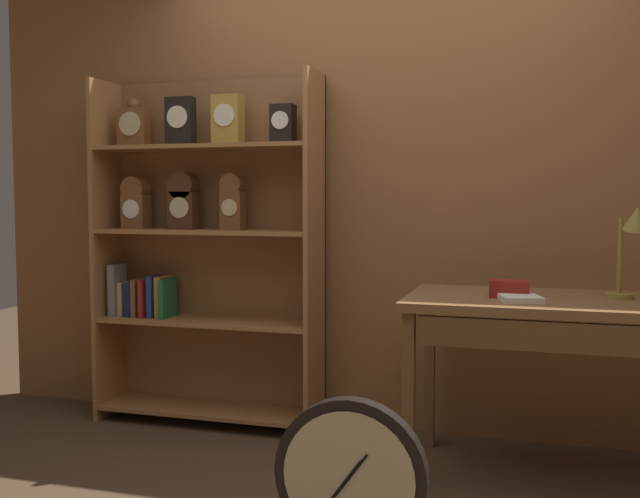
{
  "coord_description": "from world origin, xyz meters",
  "views": [
    {
      "loc": [
        0.76,
        -2.51,
        1.26
      ],
      "look_at": [
        -0.23,
        0.75,
        1.01
      ],
      "focal_mm": 41.08,
      "sensor_mm": 36.0,
      "label": 1
    }
  ],
  "objects": [
    {
      "name": "back_wood_panel",
      "position": [
        0.0,
        1.35,
        1.3
      ],
      "size": [
        4.8,
        0.05,
        2.6
      ],
      "primitive_type": "cube",
      "color": "brown",
      "rests_on": "ground"
    },
    {
      "name": "bookshelf",
      "position": [
        -1.04,
        1.17,
        1.0
      ],
      "size": [
        1.27,
        0.32,
        1.91
      ],
      "color": "#9E6B3D",
      "rests_on": "ground"
    },
    {
      "name": "workbench",
      "position": [
        0.8,
        0.78,
        0.72
      ],
      "size": [
        1.22,
        0.72,
        0.82
      ],
      "color": "brown",
      "rests_on": "ground"
    },
    {
      "name": "desk_lamp",
      "position": [
        1.14,
        0.85,
        1.1
      ],
      "size": [
        0.19,
        0.19,
        0.42
      ],
      "color": "olive",
      "rests_on": "workbench"
    },
    {
      "name": "toolbox_small",
      "position": [
        0.64,
        0.77,
        0.86
      ],
      "size": [
        0.17,
        0.1,
        0.08
      ],
      "primitive_type": "cube",
      "color": "maroon",
      "rests_on": "workbench"
    },
    {
      "name": "open_repair_manual",
      "position": [
        0.68,
        0.68,
        0.83
      ],
      "size": [
        0.21,
        0.26,
        0.02
      ],
      "primitive_type": "cube",
      "rotation": [
        0.0,
        0.0,
        0.27
      ],
      "color": "silver",
      "rests_on": "workbench"
    },
    {
      "name": "round_clock_large",
      "position": [
        0.15,
        -0.15,
        0.29
      ],
      "size": [
        0.54,
        0.11,
        0.58
      ],
      "color": "black",
      "rests_on": "ground"
    }
  ]
}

